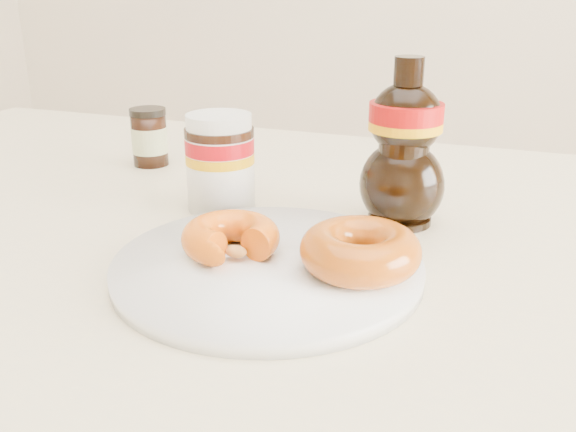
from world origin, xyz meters
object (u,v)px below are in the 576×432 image
(donut_bitten, at_px, (231,237))
(syrup_bottle, at_px, (404,143))
(plate, at_px, (267,266))
(nutella_jar, at_px, (220,159))
(dark_jar, at_px, (149,138))
(dining_table, at_px, (262,320))
(donut_whole, at_px, (360,250))

(donut_bitten, height_order, syrup_bottle, syrup_bottle)
(plate, bearing_deg, nutella_jar, 128.92)
(donut_bitten, bearing_deg, plate, 9.51)
(plate, relative_size, donut_bitten, 3.09)
(dark_jar, bearing_deg, plate, -43.21)
(dining_table, distance_m, nutella_jar, 0.18)
(donut_whole, bearing_deg, plate, -174.42)
(donut_bitten, xyz_separation_m, dark_jar, (-0.24, 0.25, 0.01))
(plate, height_order, donut_whole, donut_whole)
(donut_bitten, distance_m, donut_whole, 0.11)
(syrup_bottle, bearing_deg, dark_jar, 164.79)
(dining_table, distance_m, plate, 0.11)
(dark_jar, bearing_deg, donut_whole, -35.31)
(dining_table, bearing_deg, dark_jar, 140.73)
(dining_table, height_order, donut_bitten, donut_bitten)
(donut_whole, xyz_separation_m, dark_jar, (-0.35, 0.25, 0.01))
(donut_whole, bearing_deg, dining_table, 154.91)
(donut_whole, distance_m, nutella_jar, 0.23)
(nutella_jar, xyz_separation_m, syrup_bottle, (0.19, 0.03, 0.03))
(donut_bitten, relative_size, donut_whole, 0.86)
(dark_jar, bearing_deg, donut_bitten, -46.91)
(dark_jar, bearing_deg, dining_table, -39.27)
(plate, relative_size, syrup_bottle, 1.57)
(dining_table, distance_m, syrup_bottle, 0.23)
(donut_whole, relative_size, syrup_bottle, 0.59)
(donut_bitten, bearing_deg, dining_table, 99.14)
(nutella_jar, bearing_deg, dining_table, -44.39)
(plate, distance_m, donut_whole, 0.08)
(syrup_bottle, bearing_deg, nutella_jar, -172.32)
(donut_bitten, distance_m, syrup_bottle, 0.20)
(plate, bearing_deg, donut_bitten, 177.38)
(nutella_jar, relative_size, dark_jar, 1.37)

